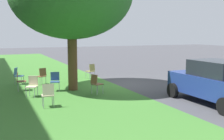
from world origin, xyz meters
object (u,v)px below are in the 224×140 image
Objects in this scene: chair_0 at (55,80)px; parked_car at (215,82)px; chair_6 at (91,70)px; chair_8 at (48,94)px; chair_5 at (32,85)px; chair_7 at (96,83)px; chair_1 at (72,74)px; chair_3 at (18,75)px; chair_2 at (42,75)px; chair_4 at (20,80)px.

parked_car is at bearing -132.84° from chair_0.
chair_6 is 6.41m from chair_8.
chair_5 and chair_7 have the same top height.
chair_1 is 1.00× the size of chair_3.
chair_6 is 1.00× the size of chair_8.
chair_5 is 5.05m from chair_6.
chair_5 and chair_6 have the same top height.
chair_2 is 1.00× the size of chair_3.
chair_7 is at bearing 163.62° from chair_6.
chair_3 and chair_8 have the same top height.
chair_6 is (1.88, -4.15, 0.00)m from chair_4.
chair_8 is at bearing -172.39° from chair_5.
chair_2 and chair_3 have the same top height.
chair_4 is at bearing 54.91° from chair_7.
chair_3 is at bearing 60.15° from chair_2.
chair_3 is at bearing 5.35° from chair_5.
chair_1 is 1.00× the size of chair_6.
parked_car is (-3.31, -3.58, 0.32)m from chair_7.
chair_3 is 1.00× the size of chair_5.
chair_0 is at bearing 142.45° from chair_1.
chair_8 is (-3.48, -0.63, 0.00)m from chair_4.
chair_4 and chair_8 have the same top height.
chair_8 is at bearing 146.71° from chair_6.
chair_2 and chair_6 have the same top height.
chair_8 is (-2.78, 0.85, 0.00)m from chair_0.
chair_0 is at bearing 133.99° from chair_6.
chair_1 is 1.00× the size of chair_2.
chair_1 is 3.37m from chair_5.
chair_0 is 1.84m from chair_2.
chair_0 is 1.00× the size of chair_3.
chair_7 is at bearing -150.77° from chair_2.
chair_1 and chair_8 have the same top height.
chair_4 is at bearing 133.54° from chair_2.
chair_2 is 1.63m from chair_4.
chair_6 is at bearing -48.56° from chair_5.
chair_5 is (-3.23, -0.30, 0.00)m from chair_3.
chair_2 is at bearing -119.85° from chair_3.
parked_car is at bearing -137.80° from chair_3.
chair_5 and chair_8 have the same top height.
chair_3 is (0.84, 2.67, 0.00)m from chair_1.
chair_7 is (-2.09, -2.98, 0.00)m from chair_4.
chair_0 is 1.36m from chair_5.
chair_0 and chair_4 have the same top height.
chair_4 is 1.00× the size of chair_8.
chair_2 is at bearing -6.81° from chair_8.
chair_7 is at bearing 47.24° from parked_car.
chair_1 is 2.80m from chair_3.
chair_5 is at bearing 135.29° from chair_1.
parked_car reaches higher than chair_2.
chair_5 is 0.24× the size of parked_car.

